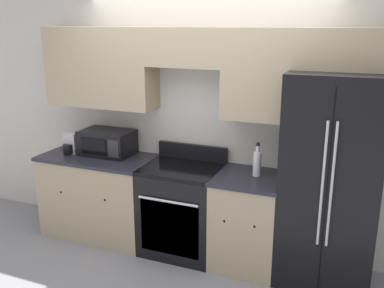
% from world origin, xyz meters
% --- Properties ---
extents(ground_plane, '(12.00, 12.00, 0.00)m').
position_xyz_m(ground_plane, '(0.00, 0.00, 0.00)').
color(ground_plane, gray).
extents(wall_back, '(8.00, 0.39, 2.60)m').
position_xyz_m(wall_back, '(0.01, 0.58, 1.51)').
color(wall_back, beige).
rests_on(wall_back, ground_plane).
extents(lower_cabinets_left, '(1.22, 0.64, 0.90)m').
position_xyz_m(lower_cabinets_left, '(-1.09, 0.31, 0.45)').
color(lower_cabinets_left, tan).
rests_on(lower_cabinets_left, ground_plane).
extents(lower_cabinets_right, '(0.63, 0.64, 0.90)m').
position_xyz_m(lower_cabinets_right, '(0.58, 0.31, 0.45)').
color(lower_cabinets_right, tan).
rests_on(lower_cabinets_right, ground_plane).
extents(oven_range, '(0.76, 0.65, 1.06)m').
position_xyz_m(oven_range, '(-0.11, 0.31, 0.46)').
color(oven_range, black).
rests_on(oven_range, ground_plane).
extents(refrigerator, '(0.80, 0.72, 1.89)m').
position_xyz_m(refrigerator, '(1.28, 0.34, 0.94)').
color(refrigerator, black).
rests_on(refrigerator, ground_plane).
extents(microwave, '(0.55, 0.37, 0.26)m').
position_xyz_m(microwave, '(-1.02, 0.41, 1.03)').
color(microwave, black).
rests_on(microwave, lower_cabinets_left).
extents(bottle, '(0.07, 0.07, 0.32)m').
position_xyz_m(bottle, '(0.63, 0.36, 1.03)').
color(bottle, silver).
rests_on(bottle, lower_cabinets_right).
extents(electric_kettle, '(0.16, 0.24, 0.22)m').
position_xyz_m(electric_kettle, '(-1.41, 0.33, 1.01)').
color(electric_kettle, '#B7B7BC').
rests_on(electric_kettle, lower_cabinets_left).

